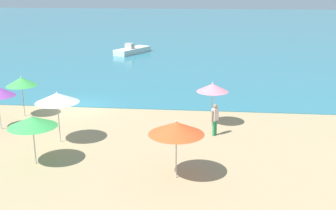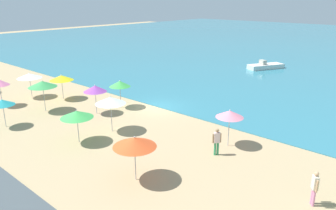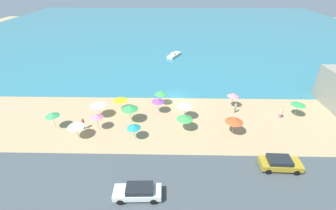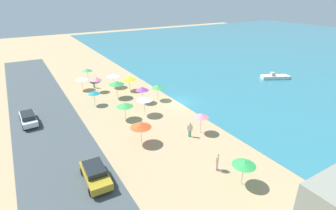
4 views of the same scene
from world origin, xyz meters
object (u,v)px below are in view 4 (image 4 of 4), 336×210
beach_umbrella_7 (87,70)px  parked_car_0 (95,174)px  beach_umbrella_2 (94,93)px  beach_umbrella_0 (96,79)px  beach_umbrella_8 (158,86)px  beach_umbrella_6 (116,83)px  beach_umbrella_9 (244,163)px  beach_umbrella_10 (144,98)px  beach_umbrella_4 (125,105)px  beach_umbrella_11 (82,78)px  beach_umbrella_12 (141,125)px  beach_umbrella_3 (129,78)px  bather_1 (94,83)px  beach_umbrella_5 (201,115)px  bather_2 (217,161)px  beach_umbrella_1 (142,89)px  bather_0 (190,129)px  beach_umbrella_13 (113,75)px  parked_car_1 (28,118)px  skiff_nearshore (275,77)px

beach_umbrella_7 → parked_car_0: size_ratio=0.56×
beach_umbrella_2 → beach_umbrella_7: bearing=169.4°
beach_umbrella_0 → beach_umbrella_8: size_ratio=1.02×
beach_umbrella_6 → beach_umbrella_9: size_ratio=1.14×
beach_umbrella_0 → beach_umbrella_10: 12.32m
beach_umbrella_4 → beach_umbrella_11: beach_umbrella_11 is taller
beach_umbrella_11 → beach_umbrella_4: bearing=7.9°
beach_umbrella_12 → beach_umbrella_7: bearing=178.1°
beach_umbrella_6 → beach_umbrella_11: (-6.32, -3.74, -0.38)m
beach_umbrella_3 → beach_umbrella_4: beach_umbrella_3 is taller
beach_umbrella_9 → bather_1: (-30.79, -3.78, -1.20)m
beach_umbrella_5 → bather_2: (6.45, -3.01, -1.23)m
beach_umbrella_0 → beach_umbrella_9: 28.97m
beach_umbrella_12 → beach_umbrella_6: bearing=169.7°
beach_umbrella_2 → beach_umbrella_7: beach_umbrella_7 is taller
beach_umbrella_1 → beach_umbrella_8: size_ratio=1.00×
bather_0 → beach_umbrella_0: bearing=-166.8°
beach_umbrella_0 → beach_umbrella_10: (11.99, 2.83, 0.14)m
beach_umbrella_1 → beach_umbrella_11: size_ratio=1.06×
beach_umbrella_7 → beach_umbrella_3: bearing=29.8°
beach_umbrella_2 → beach_umbrella_10: beach_umbrella_10 is taller
beach_umbrella_3 → beach_umbrella_9: (26.56, -1.00, 0.04)m
bather_1 → bather_2: 28.41m
bather_0 → beach_umbrella_13: bearing=-175.8°
beach_umbrella_6 → bather_2: beach_umbrella_6 is taller
beach_umbrella_3 → parked_car_0: bearing=-30.5°
parked_car_0 → beach_umbrella_2: bearing=163.7°
beach_umbrella_0 → beach_umbrella_7: bearing=178.6°
beach_umbrella_6 → parked_car_0: size_ratio=0.62×
beach_umbrella_2 → beach_umbrella_4: beach_umbrella_4 is taller
beach_umbrella_4 → beach_umbrella_7: 17.92m
beach_umbrella_13 → parked_car_1: size_ratio=0.53×
beach_umbrella_12 → bather_2: size_ratio=1.44×
beach_umbrella_4 → beach_umbrella_5: bearing=38.3°
beach_umbrella_7 → beach_umbrella_9: (34.79, 3.71, -0.07)m
beach_umbrella_5 → skiff_nearshore: bearing=110.4°
beach_umbrella_3 → beach_umbrella_13: 3.33m
beach_umbrella_10 → bather_1: bearing=-168.9°
bather_0 → parked_car_0: 11.69m
beach_umbrella_2 → beach_umbrella_8: (3.00, 8.82, 0.24)m
beach_umbrella_1 → beach_umbrella_3: size_ratio=1.04×
beach_umbrella_11 → skiff_nearshore: size_ratio=0.43×
beach_umbrella_6 → beach_umbrella_11: bearing=-149.4°
beach_umbrella_7 → beach_umbrella_9: 34.99m
beach_umbrella_3 → skiff_nearshore: size_ratio=0.44×
beach_umbrella_8 → parked_car_0: 19.41m
beach_umbrella_1 → skiff_nearshore: 26.69m
parked_car_0 → beach_umbrella_11: bearing=168.3°
beach_umbrella_7 → beach_umbrella_12: bearing=-1.9°
beach_umbrella_0 → beach_umbrella_4: beach_umbrella_0 is taller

